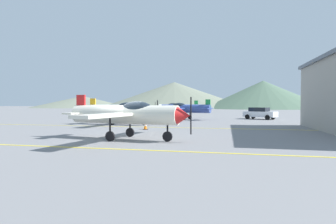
# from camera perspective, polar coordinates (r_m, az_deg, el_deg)

# --- Properties ---
(ground_plane) EXTENTS (400.00, 400.00, 0.00)m
(ground_plane) POSITION_cam_1_polar(r_m,az_deg,el_deg) (16.77, -9.45, -5.53)
(ground_plane) COLOR slate
(apron_line_near) EXTENTS (80.00, 0.16, 0.01)m
(apron_line_near) POSITION_cam_1_polar(r_m,az_deg,el_deg) (13.39, -15.49, -7.39)
(apron_line_near) COLOR yellow
(apron_line_near) RESTS_ON ground_plane
(apron_line_far) EXTENTS (80.00, 0.16, 0.01)m
(apron_line_far) POSITION_cam_1_polar(r_m,az_deg,el_deg) (24.32, -2.43, -3.24)
(apron_line_far) COLOR yellow
(apron_line_far) RESTS_ON ground_plane
(airplane_near) EXTENTS (7.85, 8.99, 2.69)m
(airplane_near) POSITION_cam_1_polar(r_m,az_deg,el_deg) (16.17, -8.49, -0.41)
(airplane_near) COLOR silver
(airplane_near) RESTS_ON ground_plane
(airplane_mid) EXTENTS (7.84, 9.00, 2.69)m
(airplane_mid) POSITION_cam_1_polar(r_m,az_deg,el_deg) (27.82, -9.77, 0.48)
(airplane_mid) COLOR white
(airplane_mid) RESTS_ON ground_plane
(airplane_far) EXTENTS (7.87, 8.94, 2.69)m
(airplane_far) POSITION_cam_1_polar(r_m,az_deg,el_deg) (36.29, 3.26, 0.79)
(airplane_far) COLOR #33478C
(airplane_far) RESTS_ON ground_plane
(airplane_back) EXTENTS (7.77, 8.96, 2.69)m
(airplane_back) POSITION_cam_1_polar(r_m,az_deg,el_deg) (47.29, 1.82, 1.01)
(airplane_back) COLOR white
(airplane_back) RESTS_ON ground_plane
(car_sedan) EXTENTS (4.62, 3.74, 1.62)m
(car_sedan) POSITION_cam_1_polar(r_m,az_deg,el_deg) (39.19, 18.86, -0.21)
(car_sedan) COLOR white
(car_sedan) RESTS_ON ground_plane
(traffic_cone_front) EXTENTS (0.36, 0.36, 0.59)m
(traffic_cone_front) POSITION_cam_1_polar(r_m,az_deg,el_deg) (22.25, -4.81, -2.97)
(traffic_cone_front) COLOR black
(traffic_cone_front) RESTS_ON ground_plane
(hill_left) EXTENTS (55.91, 55.91, 6.58)m
(hill_left) POSITION_cam_1_polar(r_m,az_deg,el_deg) (161.47, -17.69, 2.07)
(hill_left) COLOR slate
(hill_left) RESTS_ON ground_plane
(hill_centerleft) EXTENTS (79.09, 79.09, 13.88)m
(hill_centerleft) POSITION_cam_1_polar(r_m,az_deg,el_deg) (146.02, 1.33, 3.63)
(hill_centerleft) COLOR slate
(hill_centerleft) RESTS_ON ground_plane
(hill_centerright) EXTENTS (54.57, 54.57, 12.60)m
(hill_centerright) POSITION_cam_1_polar(r_m,az_deg,el_deg) (129.30, 19.45, 3.49)
(hill_centerright) COLOR #4C6651
(hill_centerright) RESTS_ON ground_plane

